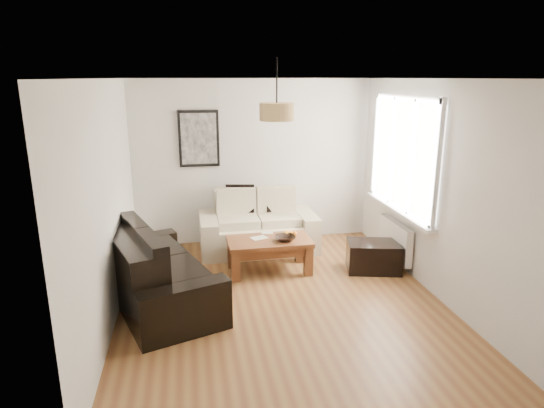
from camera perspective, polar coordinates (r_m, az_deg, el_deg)
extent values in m
plane|color=brown|center=(5.73, 1.10, -11.77)|extent=(4.50, 4.50, 0.00)
cube|color=white|center=(6.83, 14.92, -4.26)|extent=(0.10, 0.90, 0.52)
cylinder|color=tan|center=(5.41, 0.58, 11.30)|extent=(0.40, 0.40, 0.20)
cube|color=black|center=(6.62, 12.42, -6.33)|extent=(0.81, 0.62, 0.41)
cube|color=black|center=(7.27, -3.95, 0.67)|extent=(0.46, 0.21, 0.44)
cube|color=black|center=(7.36, 0.37, 0.67)|extent=(0.41, 0.25, 0.39)
imported|color=black|center=(6.31, 1.62, -4.23)|extent=(0.29, 0.29, 0.07)
sphere|color=orange|center=(6.48, 2.31, -3.63)|extent=(0.08, 0.08, 0.08)
sphere|color=orange|center=(6.47, 2.80, -3.68)|extent=(0.09, 0.09, 0.07)
sphere|color=orange|center=(6.46, 1.79, -3.69)|extent=(0.11, 0.11, 0.09)
cube|color=beige|center=(6.41, -1.60, -4.19)|extent=(0.26, 0.22, 0.01)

